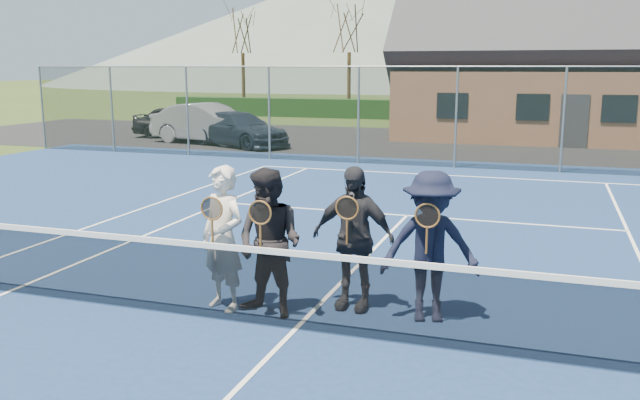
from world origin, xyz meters
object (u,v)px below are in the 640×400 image
(player_c, at_px, (353,238))
(player_d, at_px, (430,247))
(player_b, at_px, (270,243))
(player_a, at_px, (223,238))
(clubhouse, at_px, (589,42))
(car_b, at_px, (209,124))
(tennis_net, at_px, (295,287))
(car_c, at_px, (239,129))
(car_a, at_px, (181,122))

(player_c, distance_m, player_d, 0.98)
(player_b, bearing_deg, player_a, 177.94)
(clubhouse, bearing_deg, car_b, -154.12)
(tennis_net, xyz_separation_m, player_c, (0.42, 0.92, 0.38))
(car_b, height_order, clubhouse, clubhouse)
(car_b, bearing_deg, car_c, -97.63)
(car_c, bearing_deg, car_b, 96.03)
(player_b, height_order, player_c, same)
(car_a, xyz_separation_m, car_c, (3.80, -2.21, -0.03))
(clubhouse, height_order, player_c, clubhouse)
(tennis_net, bearing_deg, car_c, 117.32)
(car_a, height_order, car_b, car_b)
(car_c, bearing_deg, player_c, -125.89)
(car_a, height_order, clubhouse, clubhouse)
(clubhouse, xyz_separation_m, player_a, (-5.09, -23.61, -3.07))
(clubhouse, bearing_deg, player_c, -98.83)
(car_c, distance_m, player_d, 18.69)
(tennis_net, distance_m, player_a, 1.22)
(car_c, height_order, player_d, player_d)
(car_b, distance_m, tennis_net, 19.92)
(car_a, bearing_deg, tennis_net, -156.44)
(clubhouse, height_order, player_b, clubhouse)
(car_b, relative_size, clubhouse, 0.31)
(car_b, xyz_separation_m, clubhouse, (14.15, 6.86, 3.20))
(clubhouse, distance_m, player_c, 23.55)
(tennis_net, xyz_separation_m, player_d, (1.39, 0.81, 0.38))
(car_a, xyz_separation_m, car_b, (2.24, -1.70, 0.10))
(player_d, bearing_deg, clubhouse, 83.57)
(car_c, xyz_separation_m, clubhouse, (12.59, 7.38, 3.34))
(player_b, relative_size, player_c, 1.00)
(tennis_net, bearing_deg, player_c, 65.70)
(car_b, xyz_separation_m, car_c, (1.56, -0.51, -0.13))
(car_a, height_order, player_a, player_a)
(car_b, height_order, player_a, player_a)
(player_d, bearing_deg, tennis_net, -149.68)
(car_c, bearing_deg, tennis_net, -128.41)
(clubhouse, bearing_deg, player_b, -100.68)
(tennis_net, distance_m, player_c, 1.08)
(car_a, bearing_deg, player_a, -158.29)
(player_b, bearing_deg, car_b, 120.00)
(car_b, height_order, car_c, car_b)
(player_a, height_order, player_d, same)
(player_c, bearing_deg, player_b, -147.27)
(tennis_net, bearing_deg, car_b, 120.63)
(car_b, bearing_deg, player_d, -134.13)
(car_a, relative_size, tennis_net, 0.34)
(car_c, bearing_deg, car_a, 84.09)
(player_c, bearing_deg, player_d, -6.50)
(player_b, relative_size, player_d, 1.00)
(car_c, xyz_separation_m, tennis_net, (8.58, -16.62, -0.11))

